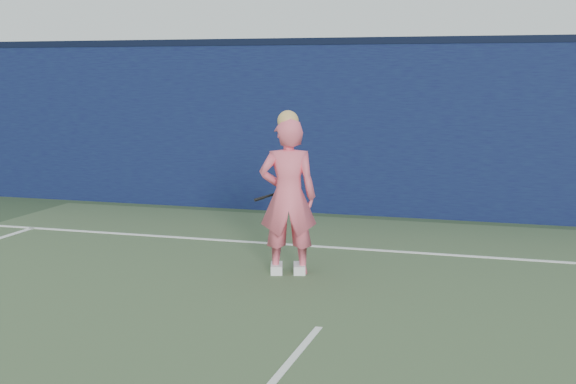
% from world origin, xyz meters
% --- Properties ---
extents(ground, '(80.00, 80.00, 0.00)m').
position_xyz_m(ground, '(0.00, 0.00, 0.00)').
color(ground, '#2D4329').
rests_on(ground, ground).
extents(backstop_wall, '(24.00, 0.40, 2.50)m').
position_xyz_m(backstop_wall, '(0.00, 6.50, 1.25)').
color(backstop_wall, '#0C0F39').
rests_on(backstop_wall, ground).
extents(wall_cap, '(24.00, 0.42, 0.10)m').
position_xyz_m(wall_cap, '(0.00, 6.50, 2.55)').
color(wall_cap, black).
rests_on(wall_cap, backstop_wall).
extents(player, '(0.68, 0.55, 1.72)m').
position_xyz_m(player, '(-0.78, 2.69, 0.83)').
color(player, '#F76077').
rests_on(player, ground).
extents(racket, '(0.49, 0.28, 0.29)m').
position_xyz_m(racket, '(-0.92, 3.13, 0.81)').
color(racket, black).
rests_on(racket, ground).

